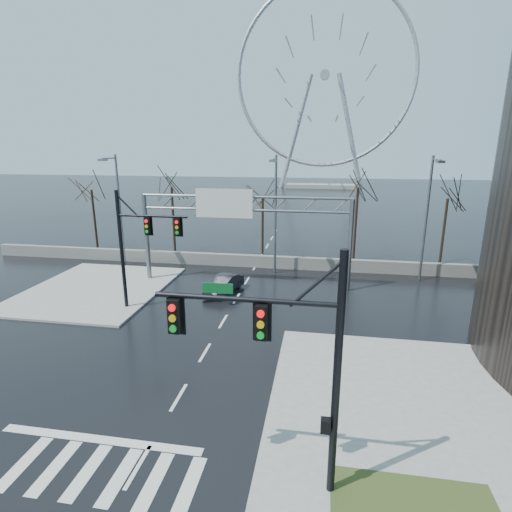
% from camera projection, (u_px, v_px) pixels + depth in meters
% --- Properties ---
extents(ground, '(260.00, 260.00, 0.00)m').
position_uv_depth(ground, '(179.00, 397.00, 17.52)').
color(ground, black).
rests_on(ground, ground).
extents(sidewalk_right_ext, '(12.00, 10.00, 0.15)m').
position_uv_depth(sidewalk_right_ext, '(408.00, 391.00, 17.81)').
color(sidewalk_right_ext, gray).
rests_on(sidewalk_right_ext, ground).
extents(sidewalk_far, '(10.00, 12.00, 0.15)m').
position_uv_depth(sidewalk_far, '(97.00, 289.00, 30.67)').
color(sidewalk_far, gray).
rests_on(sidewalk_far, ground).
extents(barrier_wall, '(52.00, 0.50, 1.10)m').
position_uv_depth(barrier_wall, '(255.00, 261.00, 36.40)').
color(barrier_wall, slate).
rests_on(barrier_wall, ground).
extents(signal_mast_near, '(5.52, 0.41, 8.00)m').
position_uv_depth(signal_mast_near, '(291.00, 352.00, 11.57)').
color(signal_mast_near, black).
rests_on(signal_mast_near, ground).
extents(signal_mast_far, '(4.72, 0.41, 8.00)m').
position_uv_depth(signal_mast_far, '(137.00, 240.00, 25.70)').
color(signal_mast_far, black).
rests_on(signal_mast_far, ground).
extents(sign_gantry, '(16.36, 0.40, 7.60)m').
position_uv_depth(sign_gantry, '(239.00, 221.00, 30.44)').
color(sign_gantry, slate).
rests_on(sign_gantry, ground).
extents(streetlight_left, '(0.50, 2.55, 10.00)m').
position_uv_depth(streetlight_left, '(117.00, 202.00, 35.15)').
color(streetlight_left, slate).
rests_on(streetlight_left, ground).
extents(streetlight_mid, '(0.50, 2.55, 10.00)m').
position_uv_depth(streetlight_mid, '(275.00, 206.00, 32.92)').
color(streetlight_mid, slate).
rests_on(streetlight_mid, ground).
extents(streetlight_right, '(0.50, 2.55, 10.00)m').
position_uv_depth(streetlight_right, '(428.00, 210.00, 31.00)').
color(streetlight_right, slate).
rests_on(streetlight_right, ground).
extents(tree_far_left, '(3.50, 3.50, 7.00)m').
position_uv_depth(tree_far_left, '(92.00, 197.00, 41.74)').
color(tree_far_left, black).
rests_on(tree_far_left, ground).
extents(tree_left, '(3.75, 3.75, 7.50)m').
position_uv_depth(tree_left, '(172.00, 195.00, 39.73)').
color(tree_left, black).
rests_on(tree_left, ground).
extents(tree_center, '(3.25, 3.25, 6.50)m').
position_uv_depth(tree_center, '(263.00, 204.00, 39.45)').
color(tree_center, black).
rests_on(tree_center, ground).
extents(tree_right, '(3.90, 3.90, 7.80)m').
position_uv_depth(tree_right, '(357.00, 196.00, 36.79)').
color(tree_right, black).
rests_on(tree_right, ground).
extents(tree_far_right, '(3.40, 3.40, 6.80)m').
position_uv_depth(tree_far_right, '(447.00, 206.00, 36.20)').
color(tree_far_right, black).
rests_on(tree_far_right, ground).
extents(ferris_wheel, '(45.00, 6.00, 50.91)m').
position_uv_depth(ferris_wheel, '(325.00, 83.00, 100.16)').
color(ferris_wheel, gray).
rests_on(ferris_wheel, ground).
extents(car, '(2.46, 4.15, 1.29)m').
position_uv_depth(car, '(224.00, 284.00, 29.97)').
color(car, black).
rests_on(car, ground).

